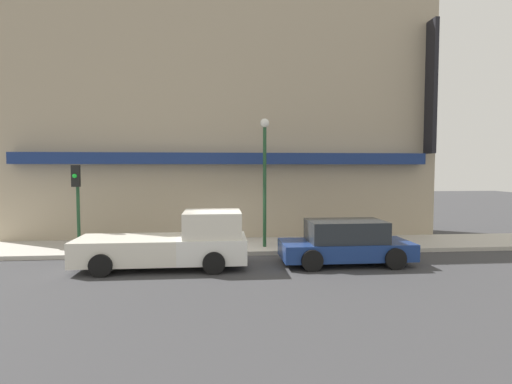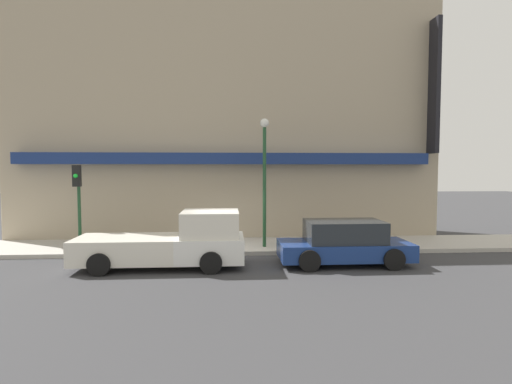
{
  "view_description": "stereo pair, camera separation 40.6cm",
  "coord_description": "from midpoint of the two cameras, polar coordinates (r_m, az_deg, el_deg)",
  "views": [
    {
      "loc": [
        -0.3,
        -14.97,
        3.34
      ],
      "look_at": [
        1.2,
        1.25,
        2.36
      ],
      "focal_mm": 28.0,
      "sensor_mm": 36.0,
      "label": 1
    },
    {
      "loc": [
        0.11,
        -15.0,
        3.34
      ],
      "look_at": [
        1.2,
        1.25,
        2.36
      ],
      "focal_mm": 28.0,
      "sensor_mm": 36.0,
      "label": 2
    }
  ],
  "objects": [
    {
      "name": "pickup_truck",
      "position": [
        13.78,
        -12.42,
        -7.17
      ],
      "size": [
        5.57,
        2.15,
        1.89
      ],
      "rotation": [
        0.0,
        0.0,
        0.02
      ],
      "color": "white",
      "rests_on": "ground"
    },
    {
      "name": "fire_hydrant",
      "position": [
        16.27,
        10.14,
        -6.65
      ],
      "size": [
        0.2,
        0.2,
        0.69
      ],
      "color": "red",
      "rests_on": "sidewalk"
    },
    {
      "name": "parked_car",
      "position": [
        14.31,
        11.85,
        -7.1
      ],
      "size": [
        4.51,
        2.05,
        1.52
      ],
      "rotation": [
        0.0,
        0.0,
        0.02
      ],
      "color": "navy",
      "rests_on": "ground"
    },
    {
      "name": "building",
      "position": [
        19.72,
        -5.0,
        10.01
      ],
      "size": [
        19.8,
        3.8,
        11.23
      ],
      "color": "tan",
      "rests_on": "ground"
    },
    {
      "name": "street_lamp",
      "position": [
        15.99,
        0.52,
        3.7
      ],
      "size": [
        0.36,
        0.36,
        5.15
      ],
      "color": "#1E4728",
      "rests_on": "sidewalk"
    },
    {
      "name": "ground_plane",
      "position": [
        15.35,
        -4.85,
        -9.14
      ],
      "size": [
        80.0,
        80.0,
        0.0
      ],
      "primitive_type": "plane",
      "color": "#38383A"
    },
    {
      "name": "sidewalk",
      "position": [
        16.86,
        -4.9,
        -7.72
      ],
      "size": [
        36.0,
        3.12,
        0.16
      ],
      "color": "#B7B2A8",
      "rests_on": "ground"
    },
    {
      "name": "traffic_light",
      "position": [
        16.26,
        -24.86,
        -0.06
      ],
      "size": [
        0.28,
        0.42,
        3.29
      ],
      "color": "#1E4728",
      "rests_on": "sidewalk"
    }
  ]
}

